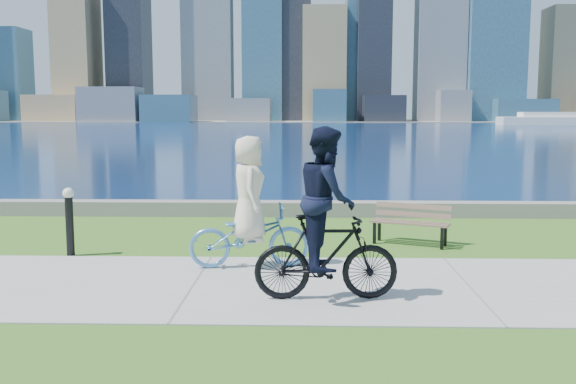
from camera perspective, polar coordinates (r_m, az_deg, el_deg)
name	(u,v)px	position (r m, az deg, el deg)	size (l,w,h in m)	color
ground	(469,288)	(9.70, 15.82, -8.18)	(320.00, 320.00, 0.00)	#315D18
concrete_path	(469,287)	(9.70, 15.82, -8.13)	(80.00, 3.50, 0.02)	gray
seawall	(404,209)	(15.62, 10.31, -1.51)	(90.00, 0.50, 0.35)	slate
bay_water	(325,130)	(81.13, 3.32, 5.55)	(320.00, 131.00, 0.01)	#0B214B
far_shore	(317,121)	(139.10, 2.63, 6.33)	(320.00, 30.00, 0.12)	gray
city_skyline	(321,11)	(139.81, 2.95, 15.78)	(173.85, 23.66, 76.00)	black
ferry_far	(548,120)	(112.70, 22.08, 5.98)	(15.48, 4.42, 2.10)	silver
park_bench	(411,220)	(12.41, 10.88, -2.48)	(1.54, 1.03, 0.76)	black
bollard_lamp	(69,217)	(11.81, -18.86, -2.12)	(0.19, 0.19, 1.21)	black
cyclist_woman	(249,219)	(10.31, -3.47, -2.41)	(0.94, 2.01, 2.12)	#518DC5
cyclist_man	(326,228)	(8.53, 3.42, -3.21)	(0.75, 1.94, 2.32)	black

